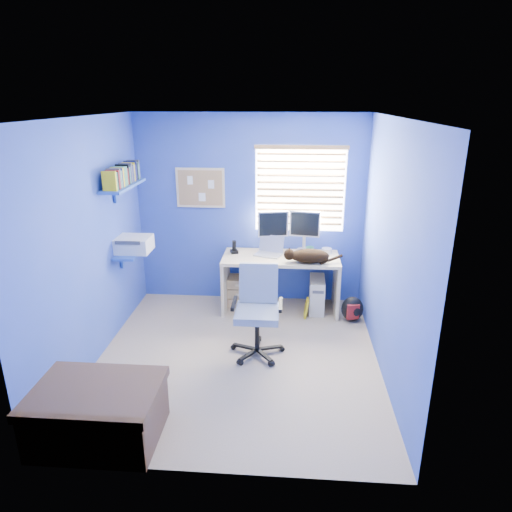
# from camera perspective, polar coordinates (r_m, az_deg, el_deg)

# --- Properties ---
(floor) EXTENTS (3.00, 3.20, 0.00)m
(floor) POSITION_cam_1_polar(r_m,az_deg,el_deg) (5.06, -2.31, -12.64)
(floor) COLOR tan
(floor) RESTS_ON ground
(ceiling) EXTENTS (3.00, 3.20, 0.00)m
(ceiling) POSITION_cam_1_polar(r_m,az_deg,el_deg) (4.30, -2.77, 16.95)
(ceiling) COLOR white
(ceiling) RESTS_ON wall_back
(wall_back) EXTENTS (3.00, 0.01, 2.50)m
(wall_back) POSITION_cam_1_polar(r_m,az_deg,el_deg) (6.06, -0.74, 5.68)
(wall_back) COLOR #2E4DB8
(wall_back) RESTS_ON ground
(wall_front) EXTENTS (3.00, 0.01, 2.50)m
(wall_front) POSITION_cam_1_polar(r_m,az_deg,el_deg) (3.07, -6.05, -8.49)
(wall_front) COLOR #2E4DB8
(wall_front) RESTS_ON ground
(wall_left) EXTENTS (0.01, 3.20, 2.50)m
(wall_left) POSITION_cam_1_polar(r_m,az_deg,el_deg) (4.93, -20.11, 1.29)
(wall_left) COLOR #2E4DB8
(wall_left) RESTS_ON ground
(wall_right) EXTENTS (0.01, 3.20, 2.50)m
(wall_right) POSITION_cam_1_polar(r_m,az_deg,el_deg) (4.60, 16.37, 0.45)
(wall_right) COLOR #2E4DB8
(wall_right) RESTS_ON ground
(desk) EXTENTS (1.49, 0.65, 0.74)m
(desk) POSITION_cam_1_polar(r_m,az_deg,el_deg) (5.98, 3.07, -3.41)
(desk) COLOR #CFB386
(desk) RESTS_ON floor
(laptop) EXTENTS (0.39, 0.34, 0.22)m
(laptop) POSITION_cam_1_polar(r_m,az_deg,el_deg) (5.86, 1.56, 1.14)
(laptop) COLOR silver
(laptop) RESTS_ON desk
(monitor_left) EXTENTS (0.42, 0.20, 0.54)m
(monitor_left) POSITION_cam_1_polar(r_m,az_deg,el_deg) (5.99, 2.16, 3.12)
(monitor_left) COLOR silver
(monitor_left) RESTS_ON desk
(monitor_right) EXTENTS (0.41, 0.18, 0.54)m
(monitor_right) POSITION_cam_1_polar(r_m,az_deg,el_deg) (6.02, 6.07, 3.12)
(monitor_right) COLOR silver
(monitor_right) RESTS_ON desk
(phone) EXTENTS (0.12, 0.13, 0.17)m
(phone) POSITION_cam_1_polar(r_m,az_deg,el_deg) (5.95, -2.76, 1.16)
(phone) COLOR black
(phone) RESTS_ON desk
(mug) EXTENTS (0.10, 0.09, 0.10)m
(mug) POSITION_cam_1_polar(r_m,az_deg,el_deg) (5.95, 6.74, 0.68)
(mug) COLOR #3D8A6A
(mug) RESTS_ON desk
(cd_spindle) EXTENTS (0.13, 0.13, 0.07)m
(cd_spindle) POSITION_cam_1_polar(r_m,az_deg,el_deg) (6.02, 8.83, 0.65)
(cd_spindle) COLOR silver
(cd_spindle) RESTS_ON desk
(cat) EXTENTS (0.49, 0.26, 0.17)m
(cat) POSITION_cam_1_polar(r_m,az_deg,el_deg) (5.64, 6.74, 0.01)
(cat) COLOR black
(cat) RESTS_ON desk
(tower_pc) EXTENTS (0.20, 0.44, 0.45)m
(tower_pc) POSITION_cam_1_polar(r_m,az_deg,el_deg) (6.05, 7.61, -4.79)
(tower_pc) COLOR beige
(tower_pc) RESTS_ON floor
(drawer_boxes) EXTENTS (0.35, 0.28, 0.41)m
(drawer_boxes) POSITION_cam_1_polar(r_m,az_deg,el_deg) (6.17, -2.00, -4.35)
(drawer_boxes) COLOR tan
(drawer_boxes) RESTS_ON floor
(yellow_book) EXTENTS (0.03, 0.17, 0.24)m
(yellow_book) POSITION_cam_1_polar(r_m,az_deg,el_deg) (5.90, 6.30, -6.49)
(yellow_book) COLOR yellow
(yellow_book) RESTS_ON floor
(backpack) EXTENTS (0.32, 0.28, 0.32)m
(backpack) POSITION_cam_1_polar(r_m,az_deg,el_deg) (5.88, 11.94, -6.49)
(backpack) COLOR black
(backpack) RESTS_ON floor
(bed_corner) EXTENTS (0.98, 0.70, 0.47)m
(bed_corner) POSITION_cam_1_polar(r_m,az_deg,el_deg) (4.13, -19.13, -18.09)
(bed_corner) COLOR brown
(bed_corner) RESTS_ON floor
(office_chair) EXTENTS (0.57, 0.57, 0.97)m
(office_chair) POSITION_cam_1_polar(r_m,az_deg,el_deg) (5.00, 0.18, -8.26)
(office_chair) COLOR black
(office_chair) RESTS_ON floor
(window_blinds) EXTENTS (1.15, 0.05, 1.10)m
(window_blinds) POSITION_cam_1_polar(r_m,az_deg,el_deg) (5.94, 5.54, 8.28)
(window_blinds) COLOR white
(window_blinds) RESTS_ON ground
(corkboard) EXTENTS (0.64, 0.02, 0.52)m
(corkboard) POSITION_cam_1_polar(r_m,az_deg,el_deg) (6.07, -6.96, 8.46)
(corkboard) COLOR #CFB386
(corkboard) RESTS_ON ground
(wall_shelves) EXTENTS (0.42, 0.90, 1.05)m
(wall_shelves) POSITION_cam_1_polar(r_m,az_deg,el_deg) (5.50, -15.82, 5.50)
(wall_shelves) COLOR #2C54B5
(wall_shelves) RESTS_ON ground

